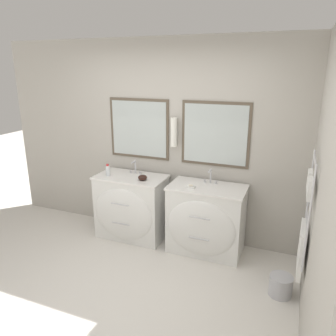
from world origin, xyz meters
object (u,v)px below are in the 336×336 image
(vanity_left, at_px, (131,207))
(vanity_right, at_px, (205,219))
(amenity_bowl, at_px, (143,178))
(waste_bin, at_px, (281,285))
(toiletry_bottle, at_px, (108,170))

(vanity_left, height_order, vanity_right, same)
(amenity_bowl, relative_size, waste_bin, 0.50)
(toiletry_bottle, bearing_deg, vanity_right, 2.23)
(vanity_left, relative_size, amenity_bowl, 7.98)
(vanity_right, relative_size, amenity_bowl, 7.98)
(vanity_left, height_order, toiletry_bottle, toiletry_bottle)
(toiletry_bottle, xyz_separation_m, waste_bin, (2.28, -0.47, -0.82))
(vanity_right, height_order, toiletry_bottle, toiletry_bottle)
(vanity_left, distance_m, waste_bin, 2.08)
(vanity_right, height_order, amenity_bowl, amenity_bowl)
(waste_bin, bearing_deg, vanity_right, 151.26)
(vanity_left, xyz_separation_m, amenity_bowl, (0.21, -0.05, 0.45))
(toiletry_bottle, height_order, waste_bin, toiletry_bottle)
(toiletry_bottle, bearing_deg, amenity_bowl, 0.49)
(vanity_right, relative_size, waste_bin, 3.96)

